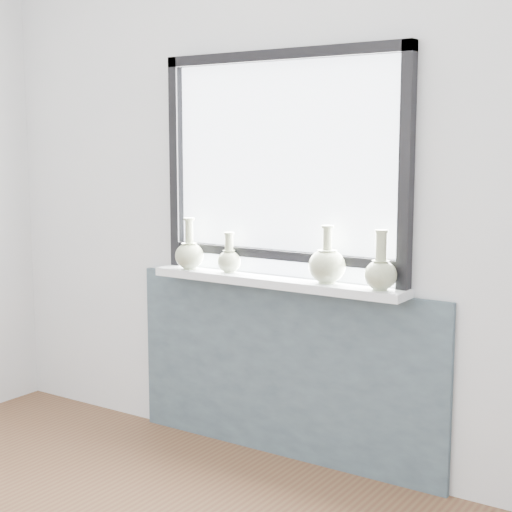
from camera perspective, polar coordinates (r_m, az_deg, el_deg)
The scene contains 8 objects.
back_wall at distance 3.72m, azimuth 2.23°, elevation 4.74°, with size 3.60×0.02×2.60m, color silver.
apron_panel at distance 3.85m, azimuth 1.92°, elevation -8.32°, with size 1.70×0.03×0.86m, color #4B606C.
windowsill at distance 3.69m, azimuth 1.38°, elevation -1.86°, with size 1.32×0.18×0.04m, color white.
window at distance 3.69m, azimuth 1.94°, elevation 6.91°, with size 1.30×0.06×1.05m.
vase_a at distance 3.93m, azimuth -4.87°, elevation 0.18°, with size 0.14×0.14×0.26m.
vase_b at distance 3.81m, azimuth -1.97°, elevation -0.22°, with size 0.12×0.12×0.20m.
vase_c at distance 3.53m, azimuth 5.19°, elevation -0.60°, with size 0.17×0.17×0.26m.
vase_d at distance 3.39m, azimuth 9.05°, elevation -1.11°, with size 0.14×0.14×0.26m.
Camera 1 is at (1.94, -1.36, 1.52)m, focal length 55.00 mm.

